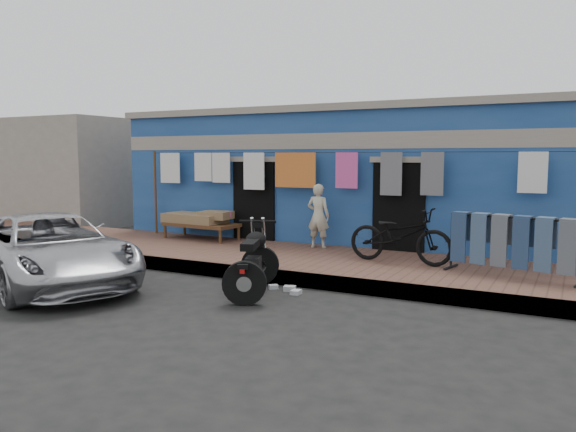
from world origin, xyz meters
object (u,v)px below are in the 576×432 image
at_px(seated_person, 318,216).
at_px(charpoy, 201,225).
at_px(car, 50,248).
at_px(motorcycle, 253,259).
at_px(bicycle, 400,229).
at_px(jeans_rack, 512,245).

distance_m(seated_person, charpoy, 3.05).
xyz_separation_m(car, motorcycle, (3.43, 1.07, -0.06)).
distance_m(bicycle, motorcycle, 2.98).
xyz_separation_m(car, seated_person, (3.09, 4.36, 0.31)).
bearing_deg(jeans_rack, charpoy, 171.39).
relative_size(car, bicycle, 2.31).
height_order(motorcycle, jeans_rack, jeans_rack).
distance_m(motorcycle, jeans_rack, 4.25).
relative_size(bicycle, motorcycle, 1.04).
bearing_deg(motorcycle, jeans_rack, 9.21).
height_order(seated_person, motorcycle, seated_person).
xyz_separation_m(seated_person, jeans_rack, (4.02, -1.17, -0.17)).
xyz_separation_m(bicycle, jeans_rack, (1.96, -0.28, -0.11)).
distance_m(car, seated_person, 5.35).
xyz_separation_m(bicycle, charpoy, (-5.08, 0.78, -0.31)).
xyz_separation_m(motorcycle, jeans_rack, (3.67, 2.13, 0.20)).
bearing_deg(seated_person, motorcycle, 95.58).
distance_m(car, motorcycle, 3.59).
relative_size(car, seated_person, 3.26).
relative_size(car, motorcycle, 2.40).
distance_m(car, bicycle, 6.22).
distance_m(bicycle, jeans_rack, 1.98).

